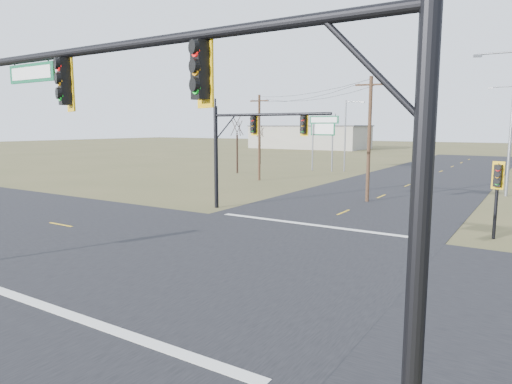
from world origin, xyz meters
TOP-DOWN VIEW (x-y plane):
  - ground at (0.00, 0.00)m, footprint 320.00×320.00m
  - road_ew at (0.00, 0.00)m, footprint 160.00×14.00m
  - road_ns at (0.00, 0.00)m, footprint 14.00×160.00m
  - stop_bar_near at (0.00, -7.50)m, footprint 12.00×0.40m
  - stop_bar_far at (0.00, 7.50)m, footprint 12.00×0.40m
  - mast_arm_near at (5.63, -8.55)m, footprint 11.17×0.58m
  - mast_arm_far at (-4.98, 9.16)m, footprint 8.84×0.47m
  - pedestal_signal_ne at (8.81, 9.28)m, footprint 0.62×0.53m
  - utility_pole_near at (-0.18, 17.07)m, footprint 2.19×0.55m
  - utility_pole_far at (-14.00, 24.22)m, footprint 2.11×0.25m
  - highway_sign at (-12.68, 36.86)m, footprint 3.47×0.73m
  - streetlight_a at (8.02, 25.54)m, footprint 3.17×0.51m
  - streetlight_b at (6.61, 48.97)m, footprint 2.91×0.27m
  - streetlight_c at (-9.95, 37.85)m, footprint 2.41×0.27m
  - bare_tree_a at (-20.06, 29.03)m, footprint 3.74×3.74m
  - bare_tree_b at (-24.91, 41.96)m, footprint 3.10×3.10m
  - warehouse_left at (-40.00, 90.00)m, footprint 28.00×14.00m

SIDE VIEW (x-z plane):
  - ground at x=0.00m, z-range 0.00..0.00m
  - road_ew at x=0.00m, z-range 0.00..0.02m
  - road_ns at x=0.00m, z-range 0.00..0.02m
  - stop_bar_near at x=0.00m, z-range 0.03..0.03m
  - stop_bar_far at x=0.00m, z-range 0.03..0.03m
  - warehouse_left at x=-40.00m, z-range 0.00..5.50m
  - pedestal_signal_ne at x=8.81m, z-range 0.93..4.77m
  - utility_pole_far at x=-14.00m, z-range 0.20..8.83m
  - highway_sign at x=-12.68m, z-range 1.32..7.91m
  - utility_pole_near at x=-0.18m, z-range 0.19..9.21m
  - streetlight_c at x=-9.95m, z-range 0.53..9.15m
  - bare_tree_b at x=-24.91m, z-range 1.83..7.93m
  - mast_arm_far at x=-4.98m, z-range 1.53..8.33m
  - bare_tree_a at x=-20.06m, z-range 2.05..9.09m
  - mast_arm_near at x=5.63m, z-range 1.73..9.45m
  - streetlight_b at x=6.61m, z-range 0.65..11.13m
  - streetlight_a at x=8.02m, z-range 0.70..12.01m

